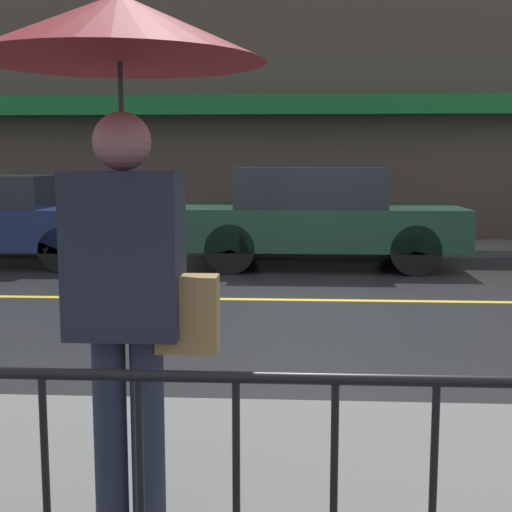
{
  "coord_description": "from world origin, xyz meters",
  "views": [
    {
      "loc": [
        -0.11,
        -8.09,
        1.61
      ],
      "look_at": [
        -0.44,
        -2.54,
        0.85
      ],
      "focal_mm": 50.0,
      "sensor_mm": 36.0,
      "label": 1
    }
  ],
  "objects": [
    {
      "name": "pedestrian",
      "position": [
        -0.77,
        -5.4,
        1.8
      ],
      "size": [
        1.1,
        1.1,
        2.1
      ],
      "rotation": [
        0.0,
        0.0,
        3.14
      ],
      "color": "#23283D",
      "rests_on": "sidewalk_near"
    },
    {
      "name": "sidewalk_near",
      "position": [
        0.0,
        -5.05,
        0.06
      ],
      "size": [
        28.0,
        2.53,
        0.12
      ],
      "color": "#60605E",
      "rests_on": "ground_plane"
    },
    {
      "name": "building_storefront",
      "position": [
        0.0,
        5.63,
        2.44
      ],
      "size": [
        28.0,
        0.85,
        4.87
      ],
      "color": "#4C4238",
      "rests_on": "ground_plane"
    },
    {
      "name": "car_dark_green",
      "position": [
        0.18,
        2.72,
        0.77
      ],
      "size": [
        4.19,
        1.89,
        1.49
      ],
      "color": "#193828",
      "rests_on": "ground_plane"
    },
    {
      "name": "ground_plane",
      "position": [
        0.0,
        0.0,
        0.0
      ],
      "size": [
        80.0,
        80.0,
        0.0
      ],
      "primitive_type": "plane",
      "color": "#262628"
    },
    {
      "name": "sidewalk_far",
      "position": [
        0.0,
        4.65,
        0.06
      ],
      "size": [
        28.0,
        1.73,
        0.12
      ],
      "color": "#60605E",
      "rests_on": "ground_plane"
    },
    {
      "name": "lane_marking",
      "position": [
        0.0,
        0.0,
        0.0
      ],
      "size": [
        25.2,
        0.12,
        0.01
      ],
      "color": "gold",
      "rests_on": "ground_plane"
    },
    {
      "name": "railing_foreground",
      "position": [
        -0.0,
        -6.06,
        0.66
      ],
      "size": [
        12.0,
        0.04,
        0.87
      ],
      "color": "black",
      "rests_on": "sidewalk_near"
    }
  ]
}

